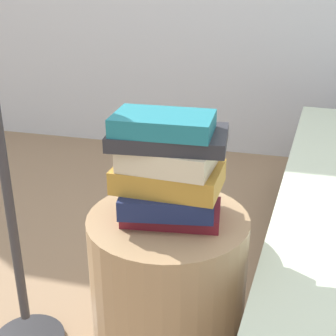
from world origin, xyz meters
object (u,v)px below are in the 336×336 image
at_px(book_navy, 169,196).
at_px(book_charcoal, 169,137).
at_px(side_table, 168,299).
at_px(book_maroon, 172,213).
at_px(book_ochre, 168,176).
at_px(book_cream, 170,157).
at_px(book_teal, 163,123).

height_order(book_navy, book_charcoal, book_charcoal).
height_order(side_table, book_maroon, book_maroon).
relative_size(book_maroon, book_ochre, 0.94).
bearing_deg(book_maroon, book_cream, -171.33).
xyz_separation_m(book_maroon, book_ochre, (-0.01, 0.01, 0.10)).
bearing_deg(book_charcoal, book_cream, -76.38).
height_order(book_maroon, book_navy, book_navy).
bearing_deg(book_navy, book_teal, -133.07).
bearing_deg(book_maroon, side_table, 164.66).
height_order(book_ochre, book_cream, book_cream).
relative_size(book_ochre, book_cream, 1.18).
height_order(side_table, book_navy, book_navy).
relative_size(side_table, book_ochre, 2.00).
xyz_separation_m(book_maroon, book_charcoal, (-0.01, 0.01, 0.21)).
distance_m(book_navy, book_cream, 0.12).
relative_size(book_cream, book_charcoal, 0.79).
bearing_deg(book_charcoal, book_maroon, -50.82).
relative_size(side_table, book_charcoal, 1.86).
height_order(book_maroon, book_teal, book_teal).
xyz_separation_m(book_maroon, book_navy, (-0.01, 0.01, 0.04)).
relative_size(side_table, book_cream, 2.36).
distance_m(side_table, book_teal, 0.55).
relative_size(side_table, book_teal, 2.22).
relative_size(book_cream, book_teal, 0.94).
distance_m(side_table, book_ochre, 0.40).
distance_m(side_table, book_maroon, 0.29).
height_order(book_cream, book_teal, book_teal).
xyz_separation_m(book_navy, book_cream, (0.00, -0.01, 0.12)).
height_order(side_table, book_charcoal, book_charcoal).
bearing_deg(book_ochre, book_cream, -54.27).
xyz_separation_m(book_maroon, book_cream, (-0.01, -0.00, 0.16)).
bearing_deg(book_cream, book_navy, 120.34).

